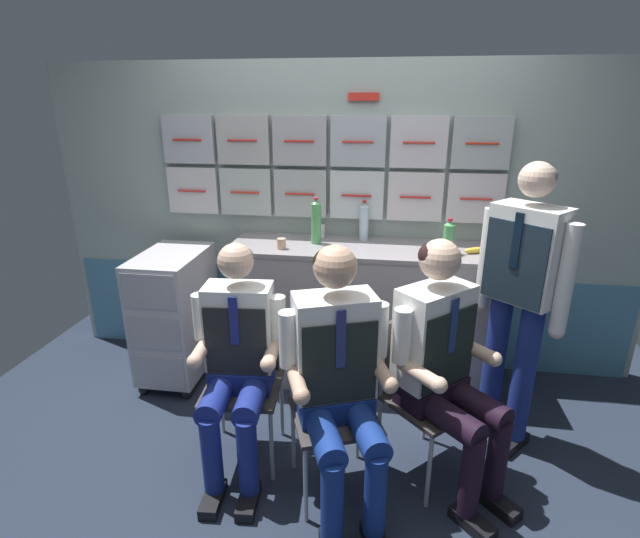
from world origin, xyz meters
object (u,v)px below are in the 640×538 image
Objects in this scene: crew_member_right at (338,371)px; snack_banana at (477,250)px; folding_chair_right at (330,390)px; folding_chair_by_counter at (418,378)px; crew_member_standing at (520,289)px; paper_cup_blue at (281,243)px; service_trolley at (176,313)px; crew_member_left at (237,354)px; crew_member_by_counter at (444,358)px; folding_chair_left at (246,365)px; water_bottle_tall at (364,221)px.

crew_member_right reaches higher than snack_banana.
folding_chair_by_counter is (0.44, 0.17, 0.00)m from folding_chair_right.
snack_banana reaches higher than folding_chair_by_counter.
paper_cup_blue is (-1.39, 0.41, 0.07)m from crew_member_standing.
service_trolley is 0.71× the size of crew_member_right.
folding_chair_by_counter is 0.98m from snack_banana.
crew_member_by_counter reaches higher than crew_member_left.
crew_member_left is 1.46× the size of folding_chair_right.
folding_chair_by_counter is at bearing -152.37° from crew_member_standing.
service_trolley is 2.23m from crew_member_standing.
folding_chair_by_counter is at bearing -115.17° from snack_banana.
crew_member_left reaches higher than folding_chair_left.
folding_chair_right is 1.33m from snack_banana.
folding_chair_left is 1.54m from crew_member_standing.
folding_chair_left is 4.91× the size of snack_banana.
folding_chair_right is at bearing -173.73° from crew_member_by_counter.
paper_cup_blue is (0.06, 0.69, 0.50)m from folding_chair_left.
folding_chair_right is 12.26× the size of paper_cup_blue.
paper_cup_blue is at bearing -175.87° from snack_banana.
paper_cup_blue is (-0.99, 0.80, 0.30)m from crew_member_by_counter.
paper_cup_blue is (-0.44, 0.86, 0.50)m from folding_chair_right.
folding_chair_right is (0.48, -0.01, -0.16)m from crew_member_left.
crew_member_by_counter is at bearing 22.79° from crew_member_right.
crew_member_right reaches higher than folding_chair_left.
folding_chair_left is 0.23m from crew_member_left.
crew_member_left is at bearing -163.08° from crew_member_standing.
folding_chair_left is at bearing -42.32° from service_trolley.
folding_chair_left is at bearing -179.72° from folding_chair_by_counter.
crew_member_right is 1.36m from water_bottle_tall.
crew_member_right is at bearing -146.70° from crew_member_standing.
crew_member_right is (0.53, -0.16, 0.04)m from crew_member_left.
folding_chair_left is at bearing -169.25° from crew_member_standing.
crew_member_by_counter is 0.80× the size of crew_member_standing.
crew_member_standing reaches higher than crew_member_right.
folding_chair_left is 1.00× the size of folding_chair_by_counter.
crew_member_standing is at bearing 16.92° from crew_member_left.
crew_member_left is 0.50m from folding_chair_right.
folding_chair_left is (0.70, -0.64, 0.03)m from service_trolley.
snack_banana is (1.30, 0.78, 0.48)m from folding_chair_left.
folding_chair_by_counter is 0.65× the size of crew_member_by_counter.
folding_chair_right is 0.65× the size of crew_member_right.
snack_banana is at bearing 4.13° from paper_cup_blue.
crew_member_by_counter reaches higher than service_trolley.
crew_member_by_counter is (1.03, 0.05, 0.04)m from crew_member_left.
service_trolley is 0.95m from folding_chair_left.
crew_member_by_counter is at bearing -23.28° from service_trolley.
crew_member_right is at bearing -37.44° from service_trolley.
water_bottle_tall reaches higher than paper_cup_blue.
crew_member_left is 0.77× the size of crew_member_standing.
crew_member_standing is (1.45, 0.28, 0.43)m from folding_chair_left.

